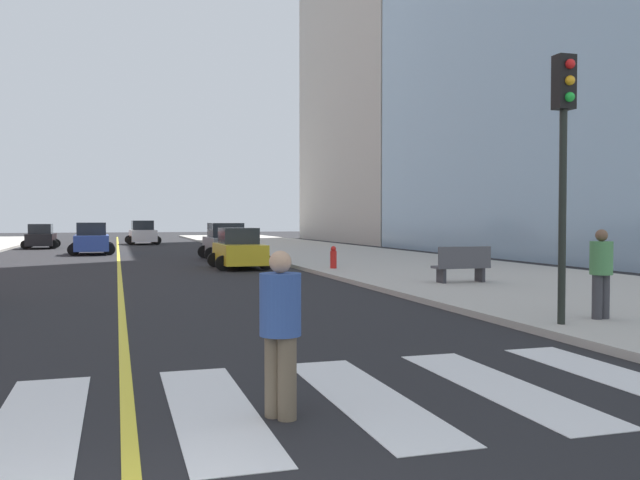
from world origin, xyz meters
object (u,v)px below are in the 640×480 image
(car_yellow_fifth, at_px, (239,249))
(park_bench, at_px, (462,265))
(car_red_fourth, at_px, (94,234))
(pedestrian_waiting_east, at_px, (601,270))
(car_white_nearest, at_px, (143,233))
(car_gray_third, at_px, (226,242))
(fire_hydrant, at_px, (333,258))
(car_blue_seventh, at_px, (92,239))
(car_black_second, at_px, (41,237))
(traffic_light_near_corner, at_px, (564,136))
(pedestrian_crossing, at_px, (280,326))

(car_yellow_fifth, height_order, park_bench, car_yellow_fifth)
(car_red_fourth, height_order, pedestrian_waiting_east, pedestrian_waiting_east)
(car_white_nearest, bearing_deg, car_yellow_fifth, 93.30)
(car_gray_third, height_order, fire_hydrant, car_gray_third)
(car_red_fourth, relative_size, car_blue_seventh, 0.89)
(car_white_nearest, xyz_separation_m, park_bench, (8.13, -40.12, -0.25))
(pedestrian_waiting_east, xyz_separation_m, fire_hydrant, (-0.81, 14.51, -0.54))
(car_black_second, relative_size, traffic_light_near_corner, 0.80)
(car_black_second, bearing_deg, pedestrian_waiting_east, -71.18)
(car_black_second, bearing_deg, car_white_nearest, 41.02)
(car_gray_third, distance_m, fire_hydrant, 10.34)
(car_red_fourth, bearing_deg, car_yellow_fifth, -81.24)
(car_gray_third, xyz_separation_m, pedestrian_waiting_east, (3.55, -24.47, 0.23))
(traffic_light_near_corner, bearing_deg, pedestrian_crossing, 30.83)
(car_yellow_fifth, bearing_deg, car_gray_third, -94.49)
(car_blue_seventh, bearing_deg, fire_hydrant, -61.53)
(car_gray_third, height_order, car_red_fourth, car_gray_third)
(traffic_light_near_corner, distance_m, park_bench, 8.81)
(park_bench, bearing_deg, car_white_nearest, 10.79)
(car_red_fourth, height_order, fire_hydrant, car_red_fourth)
(traffic_light_near_corner, xyz_separation_m, park_bench, (2.30, 7.97, -2.96))
(fire_hydrant, bearing_deg, pedestrian_waiting_east, -86.80)
(car_white_nearest, height_order, car_gray_third, car_white_nearest)
(car_red_fourth, relative_size, pedestrian_crossing, 2.16)
(car_red_fourth, distance_m, park_bench, 45.52)
(car_white_nearest, height_order, car_blue_seventh, car_white_nearest)
(traffic_light_near_corner, height_order, park_bench, traffic_light_near_corner)
(fire_hydrant, bearing_deg, car_gray_third, 105.36)
(car_white_nearest, distance_m, park_bench, 40.93)
(car_black_second, xyz_separation_m, pedestrian_crossing, (6.86, -45.39, 0.15))
(car_red_fourth, bearing_deg, park_bench, -77.35)
(car_gray_third, relative_size, car_yellow_fifth, 1.10)
(car_yellow_fifth, height_order, pedestrian_crossing, pedestrian_crossing)
(car_black_second, distance_m, car_yellow_fifth, 25.80)
(pedestrian_crossing, bearing_deg, fire_hydrant, 124.90)
(car_gray_third, bearing_deg, park_bench, 105.02)
(pedestrian_crossing, height_order, pedestrian_waiting_east, pedestrian_waiting_east)
(pedestrian_waiting_east, bearing_deg, car_red_fourth, 97.40)
(car_red_fourth, distance_m, traffic_light_near_corner, 52.85)
(pedestrian_crossing, height_order, fire_hydrant, pedestrian_crossing)
(car_yellow_fifth, relative_size, pedestrian_waiting_east, 2.21)
(car_white_nearest, distance_m, car_black_second, 9.77)
(car_yellow_fifth, relative_size, traffic_light_near_corner, 0.78)
(car_white_nearest, bearing_deg, park_bench, 99.22)
(car_black_second, xyz_separation_m, pedestrian_waiting_east, (14.32, -41.28, 0.29))
(car_gray_third, distance_m, traffic_light_near_corner, 25.09)
(car_yellow_fifth, distance_m, fire_hydrant, 4.50)
(car_white_nearest, xyz_separation_m, car_blue_seventh, (-3.55, -16.12, -0.04))
(traffic_light_near_corner, bearing_deg, car_yellow_fifth, -80.82)
(car_yellow_fifth, distance_m, car_blue_seventh, 15.43)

